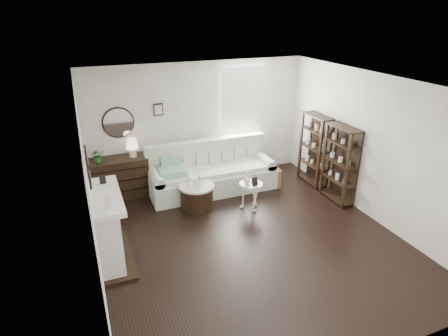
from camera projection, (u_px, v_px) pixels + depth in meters
name	position (u px, v px, depth m)	size (l,w,h in m)	color
room	(230.00, 110.00, 8.52)	(5.50, 5.50, 5.50)	black
fireplace	(108.00, 230.00, 5.87)	(0.50, 1.40, 1.84)	white
shelf_unit_far	(315.00, 150.00, 8.40)	(0.30, 0.80, 1.60)	black
shelf_unit_near	(340.00, 164.00, 7.63)	(0.30, 0.80, 1.60)	black
sofa	(211.00, 174.00, 8.26)	(2.74, 0.95, 1.07)	beige
quilt	(172.00, 172.00, 7.73)	(0.55, 0.45, 0.14)	#268B67
suitcase	(266.00, 179.00, 8.35)	(0.63, 0.21, 0.42)	brown
dresser	(117.00, 178.00, 7.89)	(1.29, 0.55, 0.86)	black
table_lamp	(132.00, 148.00, 7.77)	(0.25, 0.25, 0.40)	white
potted_plant	(97.00, 156.00, 7.51)	(0.26, 0.23, 0.29)	#175217
drum_table	(197.00, 196.00, 7.53)	(0.72, 0.72, 0.50)	black
pedestal_table	(251.00, 186.00, 7.38)	(0.46, 0.46, 0.56)	white
eiffel_drum	(199.00, 179.00, 7.46)	(0.12, 0.12, 0.21)	black
bottle_drum	(189.00, 181.00, 7.24)	(0.07, 0.07, 0.29)	silver
card_frame_drum	(197.00, 184.00, 7.22)	(0.15, 0.01, 0.20)	white
eiffel_ped	(255.00, 178.00, 7.38)	(0.10, 0.10, 0.18)	black
flask_ped	(247.00, 178.00, 7.30)	(0.13, 0.13, 0.25)	silver
card_frame_ped	(255.00, 182.00, 7.23)	(0.13, 0.01, 0.17)	black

